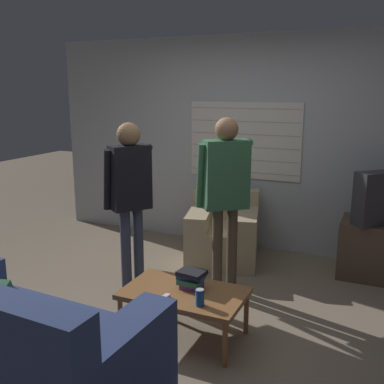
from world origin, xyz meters
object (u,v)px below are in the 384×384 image
Objects in this scene: soda_can at (200,297)px; person_right_standing at (225,184)px; book_stack at (191,279)px; spare_remote at (164,298)px; couch_blue at (12,353)px; person_left_standing at (130,186)px; coffee_table at (184,295)px; armchair_beige at (224,233)px.

person_right_standing is at bearing 100.88° from soda_can.
person_right_standing is 1.01m from book_stack.
book_stack is 1.77× the size of spare_remote.
person_left_standing is (-0.22, 1.75, 0.69)m from couch_blue.
person_right_standing reaches higher than coffee_table.
couch_blue reaches higher than soda_can.
coffee_table is at bearing 85.63° from armchair_beige.
book_stack is 0.30m from spare_remote.
couch_blue is 1.09m from spare_remote.
coffee_table is at bearing -112.36° from book_stack.
couch_blue reaches higher than spare_remote.
couch_blue is 1.88× the size of coffee_table.
spare_remote is (-0.28, -0.03, -0.05)m from soda_can.
armchair_beige is 1.95m from soda_can.
book_stack is at bearing 126.54° from soda_can.
person_right_standing reaches higher than soda_can.
soda_can is (1.06, -0.78, -0.58)m from person_left_standing.
book_stack is at bearing 74.32° from spare_remote.
soda_can reaches higher than spare_remote.
soda_can is (0.51, -1.87, 0.14)m from armchair_beige.
coffee_table is 7.11× the size of spare_remote.
person_left_standing is 6.88× the size of book_stack.
person_right_standing is at bearing -36.25° from person_left_standing.
soda_can reaches higher than coffee_table.
couch_blue is at bearing -146.57° from person_right_standing.
armchair_beige is at bearing 100.07° from coffee_table.
armchair_beige is 7.47× the size of spare_remote.
armchair_beige is 0.61× the size of person_left_standing.
person_right_standing is (0.86, 0.28, 0.04)m from person_left_standing.
coffee_table is at bearing -89.71° from person_left_standing.
person_right_standing is 13.34× the size of soda_can.
book_stack is (0.03, -0.82, -0.60)m from person_right_standing.
book_stack is at bearing 67.64° from coffee_table.
person_left_standing is 0.90m from person_right_standing.
soda_can is at bearing 11.25° from spare_remote.
book_stack is (0.33, -1.63, 0.15)m from armchair_beige.
spare_remote is at bearing 61.61° from couch_blue.
armchair_beige is at bearing 9.14° from person_left_standing.
spare_remote is at bearing -110.99° from coffee_table.
person_left_standing reaches higher than book_stack.
person_right_standing is (0.64, 2.02, 0.73)m from couch_blue.
spare_remote is at bearing -133.10° from person_right_standing.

